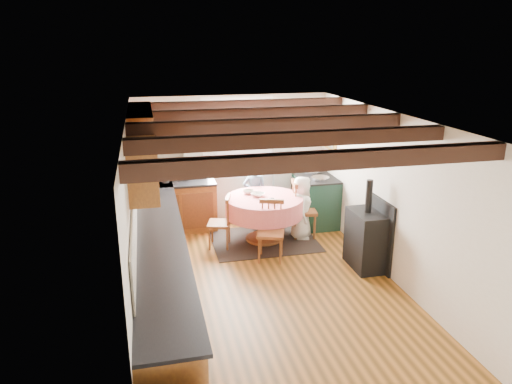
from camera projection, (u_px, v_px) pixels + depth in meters
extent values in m
cube|color=#A76523|center=(269.00, 285.00, 6.85)|extent=(3.60, 5.50, 0.00)
cube|color=white|center=(270.00, 117.00, 6.13)|extent=(3.60, 5.50, 0.00)
cube|color=silver|center=(233.00, 159.00, 9.05)|extent=(3.60, 0.00, 2.40)
cube|color=silver|center=(354.00, 313.00, 3.94)|extent=(3.60, 0.00, 2.40)
cube|color=silver|center=(133.00, 216.00, 6.10)|extent=(0.00, 5.50, 2.40)
cube|color=silver|center=(391.00, 196.00, 6.88)|extent=(0.00, 5.50, 2.40)
cube|color=black|center=(327.00, 160.00, 4.30)|extent=(3.60, 0.16, 0.16)
cube|color=black|center=(293.00, 139.00, 5.23)|extent=(3.60, 0.16, 0.16)
cube|color=black|center=(270.00, 124.00, 6.16)|extent=(3.60, 0.16, 0.16)
cube|color=black|center=(253.00, 113.00, 7.09)|extent=(3.60, 0.16, 0.16)
cube|color=black|center=(240.00, 105.00, 8.02)|extent=(3.60, 0.16, 0.16)
cube|color=beige|center=(135.00, 209.00, 6.38)|extent=(0.02, 4.50, 0.55)
cube|color=beige|center=(179.00, 162.00, 8.81)|extent=(1.40, 0.02, 0.55)
cube|color=#9E5E1F|center=(160.00, 268.00, 6.40)|extent=(0.60, 5.30, 0.88)
cube|color=#9E5E1F|center=(180.00, 206.00, 8.77)|extent=(1.30, 0.60, 0.88)
cube|color=black|center=(160.00, 236.00, 6.26)|extent=(0.64, 5.30, 0.04)
cube|color=black|center=(179.00, 183.00, 8.61)|extent=(1.30, 0.64, 0.04)
cube|color=#9E5E1F|center=(142.00, 140.00, 7.03)|extent=(0.34, 1.80, 0.90)
cube|color=#9E5E1F|center=(143.00, 168.00, 5.65)|extent=(0.34, 0.90, 0.70)
cube|color=white|center=(238.00, 138.00, 8.93)|extent=(1.34, 0.03, 1.54)
cube|color=white|center=(238.00, 138.00, 8.94)|extent=(1.20, 0.01, 1.40)
cube|color=#A2A79E|center=(194.00, 168.00, 8.82)|extent=(0.35, 0.10, 2.10)
cube|color=#A2A79E|center=(282.00, 163.00, 9.19)|extent=(0.35, 0.10, 2.10)
cylinder|color=black|center=(238.00, 106.00, 8.67)|extent=(2.00, 0.03, 0.03)
cube|color=gold|center=(331.00, 133.00, 8.86)|extent=(0.04, 0.50, 0.60)
cylinder|color=silver|center=(287.00, 131.00, 9.09)|extent=(0.30, 0.02, 0.30)
cube|color=#2B201F|center=(264.00, 240.00, 8.37)|extent=(1.79, 1.39, 0.01)
imported|color=#475C70|center=(255.00, 194.00, 8.94)|extent=(0.49, 0.38, 1.21)
imported|color=white|center=(301.00, 208.00, 8.33)|extent=(0.49, 0.62, 1.12)
imported|color=silver|center=(258.00, 195.00, 8.19)|extent=(0.32, 0.32, 0.06)
imported|color=silver|center=(248.00, 192.00, 8.33)|extent=(0.27, 0.27, 0.06)
imported|color=silver|center=(272.00, 201.00, 7.81)|extent=(0.13, 0.13, 0.09)
cylinder|color=#262628|center=(165.00, 176.00, 8.52)|extent=(0.14, 0.14, 0.25)
cylinder|color=#262628|center=(185.00, 174.00, 8.73)|extent=(0.18, 0.18, 0.20)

